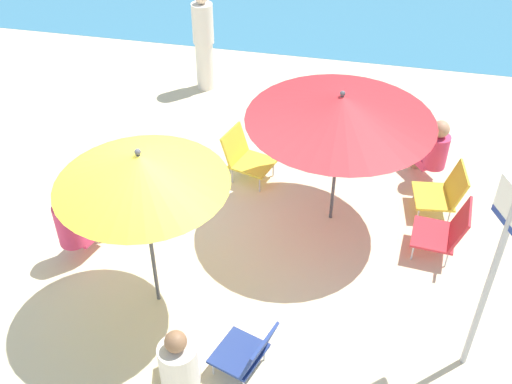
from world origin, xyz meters
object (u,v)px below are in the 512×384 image
at_px(umbrella_yellow, 140,170).
at_px(beach_chair_e, 446,230).
at_px(beach_chair_d, 444,191).
at_px(warning_sign, 498,258).
at_px(umbrella_red, 341,108).
at_px(beach_chair_f, 245,155).
at_px(beach_chair_c, 326,131).
at_px(beach_chair_a, 248,352).
at_px(person_a, 73,223).
at_px(person_b, 433,150).
at_px(beach_chair_b, 118,203).
at_px(person_c, 204,42).
at_px(person_d, 179,363).

xyz_separation_m(umbrella_yellow, beach_chair_e, (2.95, 1.35, -1.36)).
xyz_separation_m(beach_chair_d, warning_sign, (0.19, -2.26, 1.09)).
relative_size(umbrella_red, beach_chair_f, 2.94).
bearing_deg(warning_sign, beach_chair_c, 94.77).
distance_m(umbrella_yellow, beach_chair_f, 2.69).
xyz_separation_m(umbrella_yellow, beach_chair_a, (1.14, -0.70, -1.41)).
relative_size(beach_chair_a, beach_chair_d, 1.03).
height_order(person_a, person_b, person_a).
relative_size(beach_chair_d, beach_chair_f, 0.87).
height_order(beach_chair_e, person_b, person_b).
bearing_deg(person_b, beach_chair_a, 118.15).
xyz_separation_m(beach_chair_a, person_b, (1.67, 3.45, 0.17)).
bearing_deg(person_b, umbrella_yellow, 98.43).
bearing_deg(person_b, beach_chair_b, 78.21).
bearing_deg(beach_chair_d, person_c, -40.01).
distance_m(umbrella_yellow, person_a, 1.68).
bearing_deg(beach_chair_b, person_d, 11.69).
bearing_deg(umbrella_red, umbrella_yellow, -133.90).
relative_size(beach_chair_d, warning_sign, 0.29).
distance_m(beach_chair_d, person_a, 4.37).
height_order(beach_chair_a, beach_chair_c, beach_chair_c).
height_order(umbrella_red, person_b, umbrella_red).
relative_size(beach_chair_a, beach_chair_c, 0.95).
relative_size(person_a, person_c, 0.61).
bearing_deg(person_d, person_a, 33.77).
height_order(beach_chair_f, warning_sign, warning_sign).
bearing_deg(beach_chair_f, umbrella_red, -9.37).
bearing_deg(beach_chair_f, umbrella_yellow, -84.00).
height_order(umbrella_red, beach_chair_d, umbrella_red).
bearing_deg(beach_chair_d, person_d, 46.11).
bearing_deg(umbrella_red, person_d, -111.02).
relative_size(beach_chair_e, person_c, 0.43).
height_order(umbrella_red, beach_chair_c, umbrella_red).
bearing_deg(beach_chair_d, person_a, 15.63).
height_order(beach_chair_d, warning_sign, warning_sign).
xyz_separation_m(person_c, warning_sign, (3.87, -4.66, 0.60)).
xyz_separation_m(person_b, person_c, (-3.54, 1.76, 0.33)).
bearing_deg(beach_chair_d, beach_chair_c, -38.45).
bearing_deg(beach_chair_c, beach_chair_e, 41.11).
relative_size(umbrella_red, person_d, 2.39).
bearing_deg(beach_chair_a, beach_chair_f, -57.77).
bearing_deg(beach_chair_b, person_a, -40.83).
relative_size(beach_chair_d, person_b, 0.67).
distance_m(beach_chair_f, warning_sign, 3.79).
xyz_separation_m(umbrella_red, person_b, (1.17, 1.05, -1.09)).
xyz_separation_m(person_a, person_d, (1.67, -1.46, -0.07)).
bearing_deg(beach_chair_b, warning_sign, 50.08).
bearing_deg(beach_chair_f, person_b, 27.63).
bearing_deg(person_c, person_d, -132.54).
bearing_deg(beach_chair_e, beach_chair_d, -84.62).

